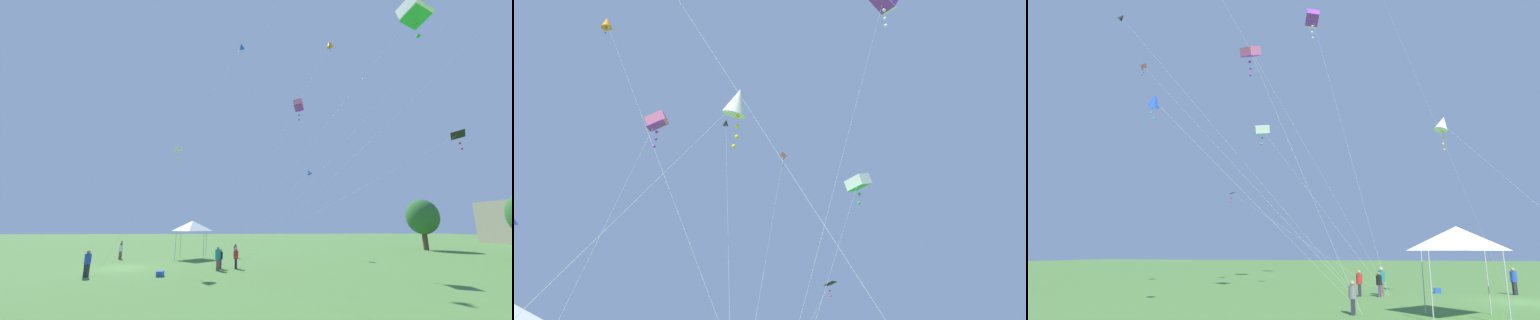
% 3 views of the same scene
% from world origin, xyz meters
% --- Properties ---
extents(kite_orange_diamond_0, '(8.78, 14.39, 27.00)m').
position_xyz_m(kite_orange_diamond_0, '(-6.68, 20.90, 26.47)').
color(kite_orange_diamond_0, silver).
rests_on(kite_orange_diamond_0, ground).
extents(kite_black_diamond_1, '(4.46, 22.81, 26.07)m').
position_xyz_m(kite_black_diamond_1, '(4.93, 31.41, 25.43)').
color(kite_black_diamond_1, silver).
rests_on(kite_black_diamond_1, ground).
extents(kite_white_box_3, '(11.06, 12.48, 15.87)m').
position_xyz_m(kite_white_box_3, '(12.17, 18.90, 15.18)').
color(kite_white_box_3, silver).
rests_on(kite_white_box_3, ground).
extents(kite_pink_delta_4, '(10.79, 23.97, 23.81)m').
position_xyz_m(kite_pink_delta_4, '(11.22, 32.39, 22.97)').
color(kite_pink_delta_4, silver).
rests_on(kite_pink_delta_4, ground).
extents(kite_white_diamond_5, '(7.07, 7.30, 11.26)m').
position_xyz_m(kite_white_diamond_5, '(-0.69, 3.46, 10.60)').
color(kite_white_diamond_5, silver).
rests_on(kite_white_diamond_5, ground).
extents(kite_pink_box_6, '(4.94, 7.53, 16.55)m').
position_xyz_m(kite_pink_box_6, '(-2.61, 15.52, 15.92)').
color(kite_pink_box_6, silver).
rests_on(kite_pink_box_6, ground).
extents(kite_black_delta_8, '(10.21, 14.44, 8.67)m').
position_xyz_m(kite_black_delta_8, '(10.63, 21.35, 8.30)').
color(kite_black_delta_8, silver).
rests_on(kite_black_delta_8, ground).
extents(kite_purple_box_9, '(11.88, 7.09, 28.44)m').
position_xyz_m(kite_purple_box_9, '(12.47, 13.45, 27.56)').
color(kite_purple_box_9, silver).
rests_on(kite_purple_box_9, ground).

